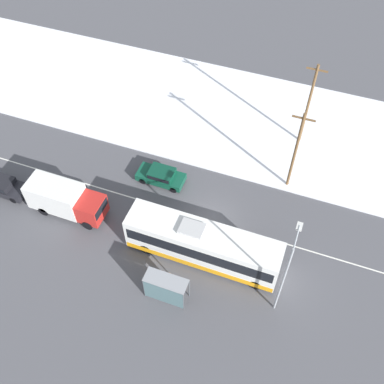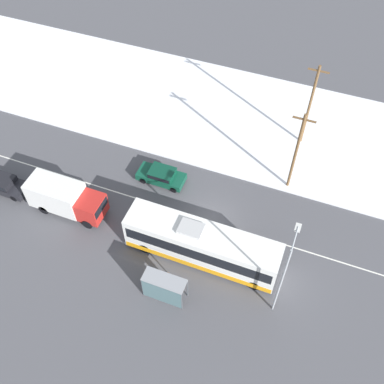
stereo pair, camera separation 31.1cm
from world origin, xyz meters
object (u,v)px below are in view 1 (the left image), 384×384
parked_car_near_truck (1,185)px  utility_pole_roadside (296,151)px  bus_shelter (165,288)px  sedan_car (161,175)px  streetlamp (286,269)px  utility_pole_snowlot (308,104)px  pedestrian_at_stop (170,278)px  city_bus (203,245)px  box_truck (65,199)px

parked_car_near_truck → utility_pole_roadside: utility_pole_roadside is taller
bus_shelter → sedan_car: bearing=114.3°
streetlamp → utility_pole_roadside: (-1.70, 11.30, -0.64)m
streetlamp → utility_pole_snowlot: 17.24m
pedestrian_at_stop → city_bus: bearing=65.6°
city_bus → utility_pole_snowlot: bearing=73.9°
box_truck → pedestrian_at_stop: bearing=-18.0°
sedan_car → utility_pole_roadside: (10.56, 3.45, 3.57)m
box_truck → utility_pole_roadside: (16.64, 9.18, 2.71)m
bus_shelter → utility_pole_snowlot: bearing=73.6°
box_truck → utility_pole_snowlot: size_ratio=0.75×
pedestrian_at_stop → utility_pole_roadside: (6.00, 12.64, 3.20)m
pedestrian_at_stop → parked_car_near_truck: bearing=168.7°
city_bus → parked_car_near_truck: bearing=179.2°
box_truck → bus_shelter: bearing=-23.2°
box_truck → bus_shelter: box_truck is taller
bus_shelter → utility_pole_snowlot: size_ratio=0.36×
parked_car_near_truck → streetlamp: (24.79, -2.07, 4.21)m
box_truck → pedestrian_at_stop: size_ratio=3.55×
bus_shelter → city_bus: bearing=72.8°
pedestrian_at_stop → streetlamp: size_ratio=0.23×
utility_pole_roadside → utility_pole_snowlot: (-0.13, 5.84, 0.18)m
box_truck → utility_pole_snowlot: 22.50m
bus_shelter → utility_pole_roadside: 15.22m
pedestrian_at_stop → bus_shelter: 1.28m
box_truck → sedan_car: size_ratio=1.53×
city_bus → parked_car_near_truck: (-18.52, 0.26, -0.98)m
city_bus → pedestrian_at_stop: bearing=-114.4°
city_bus → pedestrian_at_stop: (-1.43, -3.16, -0.62)m
sedan_car → bus_shelter: bus_shelter is taller
sedan_car → parked_car_near_truck: bearing=24.7°
pedestrian_at_stop → utility_pole_snowlot: bearing=72.4°
streetlamp → utility_pole_snowlot: utility_pole_snowlot is taller
pedestrian_at_stop → bus_shelter: bearing=-84.9°
pedestrian_at_stop → utility_pole_roadside: 14.35m
bus_shelter → utility_pole_snowlot: 20.64m
utility_pole_roadside → city_bus: bearing=-115.7°
box_truck → parked_car_near_truck: size_ratio=1.41×
bus_shelter → pedestrian_at_stop: bearing=95.1°
city_bus → box_truck: (-12.07, 0.30, -0.12)m
parked_car_near_truck → city_bus: bearing=-0.8°
utility_pole_snowlot → box_truck: bearing=-137.7°
sedan_car → streetlamp: bearing=147.4°
utility_pole_roadside → parked_car_near_truck: bearing=-158.2°
box_truck → bus_shelter: 11.68m
parked_car_near_truck → bus_shelter: 17.81m
parked_car_near_truck → bus_shelter: bearing=-14.8°
pedestrian_at_stop → utility_pole_roadside: bearing=64.6°
bus_shelter → streetlamp: size_ratio=0.39×
utility_pole_snowlot → bus_shelter: bearing=-106.4°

